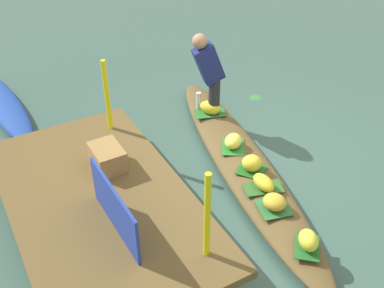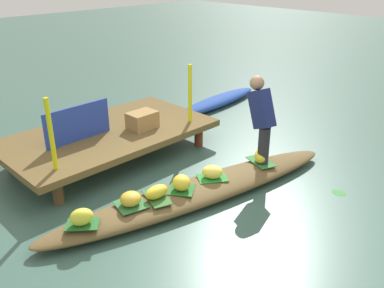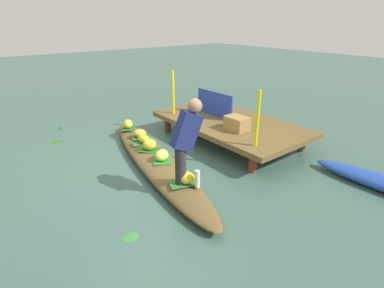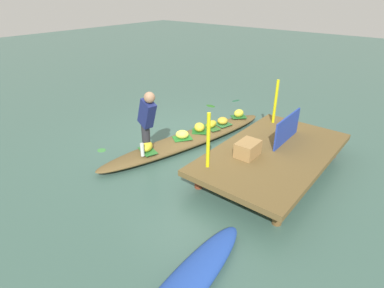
# 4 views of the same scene
# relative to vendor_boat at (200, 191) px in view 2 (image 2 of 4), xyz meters

# --- Properties ---
(canal_water) EXTENTS (40.00, 40.00, 0.00)m
(canal_water) POSITION_rel_vendor_boat_xyz_m (0.00, 0.00, -0.10)
(canal_water) COLOR #3A5C51
(canal_water) RESTS_ON ground
(dock_platform) EXTENTS (3.20, 1.80, 0.42)m
(dock_platform) POSITION_rel_vendor_boat_xyz_m (-0.09, 1.90, 0.26)
(dock_platform) COLOR brown
(dock_platform) RESTS_ON ground
(vendor_boat) EXTENTS (4.38, 1.52, 0.21)m
(vendor_boat) POSITION_rel_vendor_boat_xyz_m (0.00, 0.00, 0.00)
(vendor_boat) COLOR brown
(vendor_boat) RESTS_ON ground
(moored_boat) EXTENTS (2.47, 0.63, 0.20)m
(moored_boat) POSITION_rel_vendor_boat_xyz_m (2.97, 2.33, -0.01)
(moored_boat) COLOR #2145A5
(moored_boat) RESTS_ON ground
(leaf_mat_0) EXTENTS (0.47, 0.44, 0.01)m
(leaf_mat_0) POSITION_rel_vendor_boat_xyz_m (0.23, -0.01, 0.11)
(leaf_mat_0) COLOR #287D2B
(leaf_mat_0) RESTS_ON vendor_boat
(banana_bunch_0) EXTENTS (0.34, 0.35, 0.18)m
(banana_bunch_0) POSITION_rel_vendor_boat_xyz_m (0.23, -0.01, 0.20)
(banana_bunch_0) COLOR #F9E753
(banana_bunch_0) RESTS_ON vendor_boat
(leaf_mat_1) EXTENTS (0.44, 0.44, 0.01)m
(leaf_mat_1) POSITION_rel_vendor_boat_xyz_m (-0.27, 0.06, 0.11)
(leaf_mat_1) COLOR #206221
(leaf_mat_1) RESTS_ON vendor_boat
(banana_bunch_1) EXTENTS (0.33, 0.33, 0.20)m
(banana_bunch_1) POSITION_rel_vendor_boat_xyz_m (-0.27, 0.06, 0.21)
(banana_bunch_1) COLOR yellow
(banana_bunch_1) RESTS_ON vendor_boat
(leaf_mat_2) EXTENTS (0.43, 0.42, 0.01)m
(leaf_mat_2) POSITION_rel_vendor_boat_xyz_m (-1.55, 0.28, 0.11)
(leaf_mat_2) COLOR #236227
(leaf_mat_2) RESTS_ON vendor_boat
(banana_bunch_2) EXTENTS (0.31, 0.27, 0.19)m
(banana_bunch_2) POSITION_rel_vendor_boat_xyz_m (-1.55, 0.28, 0.20)
(banana_bunch_2) COLOR yellow
(banana_bunch_2) RESTS_ON vendor_boat
(leaf_mat_3) EXTENTS (0.41, 0.41, 0.01)m
(leaf_mat_3) POSITION_rel_vendor_boat_xyz_m (-0.93, 0.23, 0.11)
(leaf_mat_3) COLOR #306E36
(leaf_mat_3) RESTS_ON vendor_boat
(banana_bunch_3) EXTENTS (0.32, 0.31, 0.16)m
(banana_bunch_3) POSITION_rel_vendor_boat_xyz_m (-0.93, 0.23, 0.19)
(banana_bunch_3) COLOR gold
(banana_bunch_3) RESTS_ON vendor_boat
(leaf_mat_4) EXTENTS (0.38, 0.49, 0.01)m
(leaf_mat_4) POSITION_rel_vendor_boat_xyz_m (1.08, -0.17, 0.11)
(leaf_mat_4) COLOR #2C702D
(leaf_mat_4) RESTS_ON vendor_boat
(banana_bunch_4) EXTENTS (0.37, 0.33, 0.19)m
(banana_bunch_4) POSITION_rel_vendor_boat_xyz_m (1.08, -0.17, 0.20)
(banana_bunch_4) COLOR yellow
(banana_bunch_4) RESTS_ON vendor_boat
(leaf_mat_5) EXTENTS (0.36, 0.50, 0.01)m
(leaf_mat_5) POSITION_rel_vendor_boat_xyz_m (-0.61, 0.14, 0.11)
(leaf_mat_5) COLOR #316429
(leaf_mat_5) RESTS_ON vendor_boat
(banana_bunch_5) EXTENTS (0.32, 0.19, 0.16)m
(banana_bunch_5) POSITION_rel_vendor_boat_xyz_m (-0.61, 0.14, 0.19)
(banana_bunch_5) COLOR gold
(banana_bunch_5) RESTS_ON vendor_boat
(vendor_person) EXTENTS (0.27, 0.48, 1.23)m
(vendor_person) POSITION_rel_vendor_boat_xyz_m (1.07, -0.13, 0.80)
(vendor_person) COLOR #28282D
(vendor_person) RESTS_ON vendor_boat
(water_bottle) EXTENTS (0.07, 0.07, 0.26)m
(water_bottle) POSITION_rel_vendor_boat_xyz_m (1.28, -0.09, 0.23)
(water_bottle) COLOR silver
(water_bottle) RESTS_ON vendor_boat
(market_banner) EXTENTS (1.06, 0.05, 0.53)m
(market_banner) POSITION_rel_vendor_boat_xyz_m (-0.59, 1.90, 0.58)
(market_banner) COLOR #223B9F
(market_banner) RESTS_ON dock_platform
(railing_post_west) EXTENTS (0.06, 0.06, 0.95)m
(railing_post_west) POSITION_rel_vendor_boat_xyz_m (-1.29, 1.30, 0.79)
(railing_post_west) COLOR yellow
(railing_post_west) RESTS_ON dock_platform
(railing_post_east) EXTENTS (0.06, 0.06, 0.95)m
(railing_post_east) POSITION_rel_vendor_boat_xyz_m (1.11, 1.30, 0.79)
(railing_post_east) COLOR yellow
(railing_post_east) RESTS_ON dock_platform
(produce_crate) EXTENTS (0.44, 0.32, 0.26)m
(produce_crate) POSITION_rel_vendor_boat_xyz_m (0.37, 1.62, 0.45)
(produce_crate) COLOR #9C7644
(produce_crate) RESTS_ON dock_platform
(drifting_plant_2) EXTENTS (0.20, 0.22, 0.01)m
(drifting_plant_2) POSITION_rel_vendor_boat_xyz_m (1.42, -1.23, -0.10)
(drifting_plant_2) COLOR #3A823B
(drifting_plant_2) RESTS_ON ground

